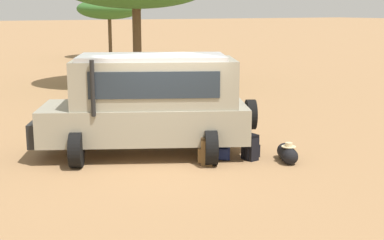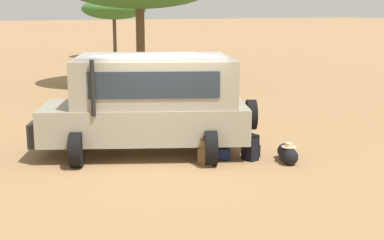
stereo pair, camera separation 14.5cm
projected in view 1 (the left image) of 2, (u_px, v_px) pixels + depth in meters
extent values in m
plane|color=#9E754C|center=(164.00, 163.00, 12.40)|extent=(320.00, 320.00, 0.00)
cube|color=gray|center=(145.00, 122.00, 12.95)|extent=(5.24, 3.81, 0.84)
cube|color=gray|center=(155.00, 82.00, 12.77)|extent=(4.22, 3.25, 1.10)
cube|color=#232D38|center=(90.00, 85.00, 12.68)|extent=(0.72, 1.43, 0.77)
cube|color=#232D38|center=(154.00, 85.00, 11.87)|extent=(2.68, 1.29, 0.60)
cube|color=#232D38|center=(155.00, 75.00, 13.64)|extent=(2.68, 1.29, 0.60)
cube|color=#B7B7B7|center=(152.00, 57.00, 12.64)|extent=(3.83, 3.01, 0.10)
cube|color=black|center=(38.00, 130.00, 12.82)|extent=(0.83, 1.53, 0.56)
cylinder|color=black|center=(93.00, 88.00, 11.73)|extent=(0.10, 0.10, 1.25)
cylinder|color=black|center=(76.00, 150.00, 11.99)|extent=(0.59, 0.84, 0.80)
cylinder|color=black|center=(87.00, 131.00, 13.89)|extent=(0.59, 0.84, 0.80)
cylinder|color=black|center=(211.00, 148.00, 12.18)|extent=(0.59, 0.84, 0.80)
cylinder|color=black|center=(204.00, 129.00, 14.07)|extent=(0.59, 0.84, 0.80)
cylinder|color=black|center=(251.00, 114.00, 13.08)|extent=(0.51, 0.76, 0.74)
cube|color=brown|center=(208.00, 152.00, 12.21)|extent=(0.45, 0.46, 0.59)
cube|color=brown|center=(201.00, 155.00, 12.27)|extent=(0.25, 0.27, 0.32)
cube|color=#3A2A16|center=(208.00, 138.00, 12.15)|extent=(0.44, 0.45, 0.07)
cylinder|color=#3A2A16|center=(214.00, 153.00, 12.10)|extent=(0.04, 0.04, 0.50)
cylinder|color=#3A2A16|center=(215.00, 152.00, 12.26)|extent=(0.04, 0.04, 0.50)
cube|color=navy|center=(223.00, 150.00, 12.68)|extent=(0.41, 0.39, 0.45)
cube|color=navy|center=(223.00, 154.00, 12.53)|extent=(0.24, 0.20, 0.25)
cube|color=black|center=(223.00, 139.00, 12.63)|extent=(0.40, 0.39, 0.07)
cylinder|color=black|center=(226.00, 148.00, 12.82)|extent=(0.04, 0.04, 0.38)
cylinder|color=black|center=(220.00, 148.00, 12.83)|extent=(0.04, 0.04, 0.38)
cube|color=black|center=(250.00, 148.00, 12.61)|extent=(0.29, 0.40, 0.55)
cube|color=black|center=(255.00, 150.00, 12.72)|extent=(0.11, 0.29, 0.31)
cube|color=black|center=(250.00, 136.00, 12.55)|extent=(0.30, 0.38, 0.07)
cylinder|color=black|center=(243.00, 148.00, 12.60)|extent=(0.04, 0.04, 0.47)
cylinder|color=black|center=(248.00, 150.00, 12.47)|extent=(0.04, 0.04, 0.47)
cylinder|color=black|center=(287.00, 154.00, 12.50)|extent=(0.57, 0.67, 0.37)
sphere|color=black|center=(290.00, 157.00, 12.23)|extent=(0.36, 0.36, 0.36)
sphere|color=black|center=(285.00, 150.00, 12.78)|extent=(0.36, 0.36, 0.36)
torus|color=black|center=(288.00, 145.00, 12.46)|extent=(0.09, 0.16, 0.16)
cylinder|color=beige|center=(289.00, 147.00, 12.37)|extent=(0.34, 0.34, 0.02)
cylinder|color=beige|center=(289.00, 145.00, 12.36)|extent=(0.17, 0.17, 0.09)
cylinder|color=brown|center=(137.00, 45.00, 24.90)|extent=(0.40, 0.40, 3.67)
cylinder|color=brown|center=(110.00, 38.00, 38.97)|extent=(0.26, 0.26, 2.87)
ellipsoid|color=#336628|center=(109.00, 9.00, 38.55)|extent=(4.65, 4.57, 1.51)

